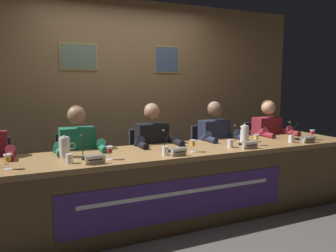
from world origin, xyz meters
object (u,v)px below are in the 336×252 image
(chair_center, at_px, (148,167))
(nameplate_right, at_px, (250,145))
(panelist_center, at_px, (154,148))
(nameplate_left, at_px, (95,159))
(nameplate_center, at_px, (179,152))
(panelist_far_right, at_px, (270,138))
(water_cup_far_right, at_px, (291,139))
(microphone_right, at_px, (239,138))
(water_cup_left, at_px, (70,159))
(panelist_right, at_px, (217,142))
(panelist_left, at_px, (79,154))
(juice_glass_center, at_px, (193,144))
(juice_glass_left, at_px, (110,150))
(microphone_far_right, at_px, (295,133))
(water_pitcher_right_side, at_px, (245,134))
(water_cup_center, at_px, (165,151))
(water_pitcher_left_side, at_px, (65,147))
(juice_glass_far_left, at_px, (7,159))
(juice_glass_right, at_px, (256,138))
(conference_table, at_px, (173,173))
(chair_left, at_px, (77,175))
(microphone_center, at_px, (167,144))
(water_cup_right, at_px, (230,144))
(nameplate_far_right, at_px, (309,139))
(chair_far_right, at_px, (260,155))
(chair_right, at_px, (209,160))
(juice_glass_far_right, at_px, (312,133))
(microphone_left, at_px, (84,151))

(chair_center, distance_m, nameplate_right, 1.26)
(panelist_center, height_order, nameplate_right, panelist_center)
(nameplate_left, bearing_deg, nameplate_center, -0.62)
(panelist_far_right, distance_m, water_cup_far_right, 0.61)
(microphone_right, xyz_separation_m, panelist_far_right, (0.83, 0.43, -0.12))
(water_cup_left, xyz_separation_m, panelist_right, (1.86, 0.57, -0.09))
(panelist_left, xyz_separation_m, juice_glass_center, (1.03, -0.59, 0.14))
(juice_glass_left, relative_size, juice_glass_center, 1.00)
(panelist_center, bearing_deg, nameplate_center, -91.57)
(panelist_left, bearing_deg, microphone_far_right, -9.72)
(panelist_right, height_order, water_pitcher_right_side, panelist_right)
(nameplate_left, relative_size, juice_glass_center, 1.38)
(water_cup_left, height_order, water_cup_center, same)
(juice_glass_center, distance_m, water_pitcher_left_side, 1.24)
(juice_glass_far_left, bearing_deg, microphone_right, 3.32)
(chair_center, distance_m, juice_glass_right, 1.32)
(juice_glass_far_left, height_order, water_pitcher_right_side, water_pitcher_right_side)
(conference_table, xyz_separation_m, nameplate_right, (0.82, -0.18, 0.26))
(chair_left, height_order, microphone_right, microphone_right)
(microphone_center, relative_size, water_pitcher_right_side, 1.03)
(juice_glass_right, height_order, water_cup_right, juice_glass_right)
(water_cup_far_right, bearing_deg, panelist_far_right, 71.28)
(water_cup_right, distance_m, microphone_right, 0.23)
(nameplate_far_right, bearing_deg, microphone_center, 171.88)
(conference_table, xyz_separation_m, water_cup_far_right, (1.50, -0.07, 0.26))
(chair_left, xyz_separation_m, water_pitcher_right_side, (1.87, -0.52, 0.42))
(juice_glass_far_left, relative_size, chair_far_right, 0.14)
(panelist_center, distance_m, panelist_far_right, 1.70)
(microphone_far_right, distance_m, water_pitcher_left_side, 2.71)
(panelist_far_right, distance_m, water_pitcher_right_side, 0.76)
(juice_glass_far_left, distance_m, nameplate_right, 2.32)
(chair_far_right, relative_size, water_pitcher_right_side, 4.20)
(nameplate_right, height_order, water_cup_right, water_cup_right)
(chair_right, height_order, juice_glass_right, chair_right)
(water_cup_center, height_order, water_pitcher_left_side, water_pitcher_left_side)
(juice_glass_left, xyz_separation_m, microphone_right, (1.52, 0.14, -0.01))
(chair_left, height_order, chair_right, same)
(conference_table, relative_size, juice_glass_right, 36.59)
(panelist_center, height_order, chair_far_right, panelist_center)
(chair_center, distance_m, water_pitcher_left_side, 1.21)
(conference_table, relative_size, water_cup_far_right, 53.38)
(juice_glass_far_left, height_order, nameplate_center, juice_glass_far_left)
(microphone_right, distance_m, nameplate_far_right, 0.84)
(water_cup_far_right, bearing_deg, juice_glass_far_right, 2.30)
(conference_table, relative_size, microphone_right, 20.99)
(panelist_far_right, bearing_deg, conference_table, -163.42)
(nameplate_left, relative_size, water_pitcher_left_side, 0.81)
(chair_right, height_order, nameplate_right, chair_right)
(juice_glass_far_left, bearing_deg, juice_glass_left, -0.28)
(microphone_left, height_order, microphone_far_right, same)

